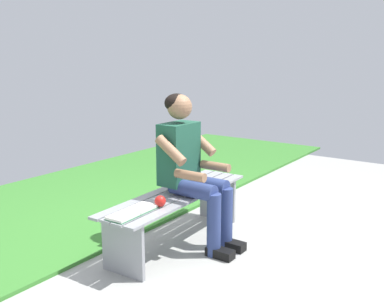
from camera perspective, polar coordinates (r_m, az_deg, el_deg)
grass_strip at (r=4.78m, az=-16.63°, el=-6.55°), size 9.00×2.31×0.03m
bench_near at (r=3.66m, az=-1.93°, el=-6.69°), size 1.60×0.48×0.43m
person_seated at (r=3.55m, az=-0.15°, el=-1.41°), size 0.50×0.69×1.24m
apple at (r=3.30m, az=-4.11°, el=-6.14°), size 0.09×0.09×0.09m
book_open at (r=3.19m, az=-7.66°, el=-7.51°), size 0.42×0.17×0.02m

